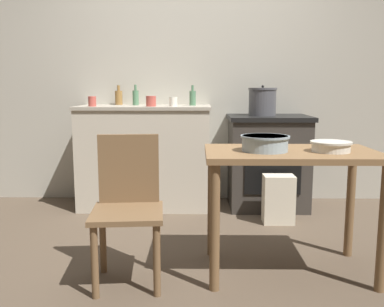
{
  "coord_description": "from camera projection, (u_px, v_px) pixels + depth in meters",
  "views": [
    {
      "loc": [
        0.05,
        -2.71,
        1.13
      ],
      "look_at": [
        0.0,
        0.53,
        0.62
      ],
      "focal_mm": 40.0,
      "sensor_mm": 36.0,
      "label": 1
    }
  ],
  "objects": [
    {
      "name": "ground_plane",
      "position": [
        191.0,
        258.0,
        2.85
      ],
      "size": [
        14.0,
        14.0,
        0.0
      ],
      "primitive_type": "plane",
      "color": "brown"
    },
    {
      "name": "bottle_mid_left",
      "position": [
        136.0,
        97.0,
        4.07
      ],
      "size": [
        0.06,
        0.06,
        0.19
      ],
      "color": "#517F5B",
      "rests_on": "counter_cabinet"
    },
    {
      "name": "work_table",
      "position": [
        290.0,
        172.0,
        2.55
      ],
      "size": [
        1.02,
        0.61,
        0.75
      ],
      "color": "olive",
      "rests_on": "ground_plane"
    },
    {
      "name": "mixing_bowl_large",
      "position": [
        331.0,
        146.0,
        2.48
      ],
      "size": [
        0.24,
        0.24,
        0.06
      ],
      "color": "silver",
      "rests_on": "work_table"
    },
    {
      "name": "mixing_bowl_small",
      "position": [
        265.0,
        142.0,
        2.5
      ],
      "size": [
        0.29,
        0.29,
        0.09
      ],
      "color": "#93A8B2",
      "rests_on": "work_table"
    },
    {
      "name": "chair",
      "position": [
        128.0,
        204.0,
        2.48
      ],
      "size": [
        0.43,
        0.43,
        0.85
      ],
      "rotation": [
        0.0,
        0.0,
        0.09
      ],
      "color": "brown",
      "rests_on": "ground_plane"
    },
    {
      "name": "bottle_far_left",
      "position": [
        119.0,
        97.0,
        4.14
      ],
      "size": [
        0.07,
        0.07,
        0.19
      ],
      "color": "olive",
      "rests_on": "counter_cabinet"
    },
    {
      "name": "stove",
      "position": [
        268.0,
        161.0,
        4.01
      ],
      "size": [
        0.75,
        0.62,
        0.86
      ],
      "color": "#38332D",
      "rests_on": "ground_plane"
    },
    {
      "name": "stock_pot",
      "position": [
        262.0,
        102.0,
        3.94
      ],
      "size": [
        0.26,
        0.26,
        0.28
      ],
      "color": "#4C4C51",
      "rests_on": "stove"
    },
    {
      "name": "flour_sack",
      "position": [
        278.0,
        199.0,
        3.55
      ],
      "size": [
        0.25,
        0.18,
        0.4
      ],
      "primitive_type": "cube",
      "color": "beige",
      "rests_on": "ground_plane"
    },
    {
      "name": "cup_center_right",
      "position": [
        173.0,
        102.0,
        3.87
      ],
      "size": [
        0.07,
        0.07,
        0.08
      ],
      "primitive_type": "cylinder",
      "color": "silver",
      "rests_on": "counter_cabinet"
    },
    {
      "name": "cup_center_left",
      "position": [
        92.0,
        101.0,
        3.81
      ],
      "size": [
        0.07,
        0.07,
        0.09
      ],
      "primitive_type": "cylinder",
      "color": "#B74C42",
      "rests_on": "counter_cabinet"
    },
    {
      "name": "wall_back",
      "position": [
        194.0,
        72.0,
        4.22
      ],
      "size": [
        8.0,
        0.07,
        2.55
      ],
      "color": "#B2AD9E",
      "rests_on": "ground_plane"
    },
    {
      "name": "cup_center",
      "position": [
        151.0,
        101.0,
        3.81
      ],
      "size": [
        0.09,
        0.09,
        0.09
      ],
      "primitive_type": "cylinder",
      "color": "#B74C42",
      "rests_on": "counter_cabinet"
    },
    {
      "name": "counter_cabinet",
      "position": [
        145.0,
        156.0,
        4.03
      ],
      "size": [
        1.23,
        0.59,
        0.95
      ],
      "color": "beige",
      "rests_on": "ground_plane"
    },
    {
      "name": "bottle_left",
      "position": [
        193.0,
        98.0,
        4.0
      ],
      "size": [
        0.06,
        0.06,
        0.19
      ],
      "color": "#517F5B",
      "rests_on": "counter_cabinet"
    }
  ]
}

